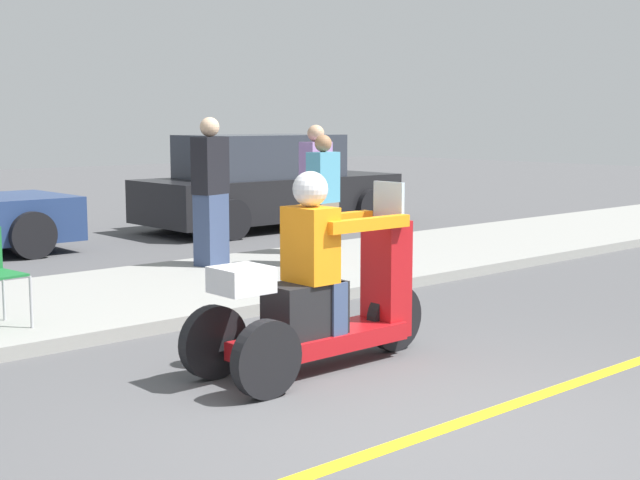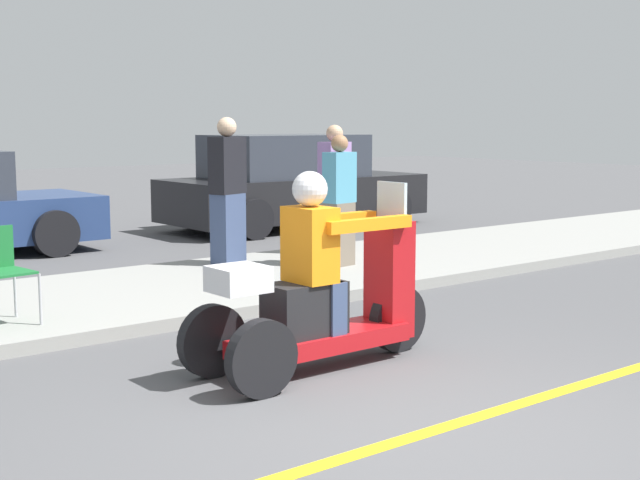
{
  "view_description": "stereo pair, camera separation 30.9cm",
  "coord_description": "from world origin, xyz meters",
  "px_view_note": "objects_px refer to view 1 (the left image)",
  "views": [
    {
      "loc": [
        -3.85,
        -3.36,
        1.84
      ],
      "look_at": [
        0.44,
        1.48,
        0.97
      ],
      "focal_mm": 50.0,
      "sensor_mm": 36.0,
      "label": 1
    },
    {
      "loc": [
        -3.62,
        -3.56,
        1.84
      ],
      "look_at": [
        0.44,
        1.48,
        0.97
      ],
      "focal_mm": 50.0,
      "sensor_mm": 36.0,
      "label": 2
    }
  ],
  "objects_px": {
    "spectator_mid_group": "(211,194)",
    "spectator_end_of_line": "(316,192)",
    "spectator_with_child": "(323,203)",
    "parked_car_lot_left": "(268,184)",
    "motorcycle_trike": "(321,298)"
  },
  "relations": [
    {
      "from": "motorcycle_trike",
      "to": "spectator_end_of_line",
      "type": "bearing_deg",
      "value": 49.21
    },
    {
      "from": "spectator_with_child",
      "to": "parked_car_lot_left",
      "type": "bearing_deg",
      "value": 59.57
    },
    {
      "from": "spectator_with_child",
      "to": "spectator_end_of_line",
      "type": "height_order",
      "value": "spectator_end_of_line"
    },
    {
      "from": "spectator_with_child",
      "to": "parked_car_lot_left",
      "type": "relative_size",
      "value": 0.34
    },
    {
      "from": "spectator_mid_group",
      "to": "motorcycle_trike",
      "type": "bearing_deg",
      "value": -113.67
    },
    {
      "from": "parked_car_lot_left",
      "to": "spectator_mid_group",
      "type": "bearing_deg",
      "value": -136.27
    },
    {
      "from": "spectator_with_child",
      "to": "parked_car_lot_left",
      "type": "height_order",
      "value": "spectator_with_child"
    },
    {
      "from": "motorcycle_trike",
      "to": "spectator_with_child",
      "type": "bearing_deg",
      "value": 48.1
    },
    {
      "from": "motorcycle_trike",
      "to": "parked_car_lot_left",
      "type": "distance_m",
      "value": 8.89
    },
    {
      "from": "spectator_with_child",
      "to": "spectator_end_of_line",
      "type": "bearing_deg",
      "value": 53.57
    },
    {
      "from": "motorcycle_trike",
      "to": "spectator_mid_group",
      "type": "relative_size",
      "value": 1.18
    },
    {
      "from": "spectator_end_of_line",
      "to": "spectator_with_child",
      "type": "bearing_deg",
      "value": -126.43
    },
    {
      "from": "spectator_mid_group",
      "to": "spectator_end_of_line",
      "type": "xyz_separation_m",
      "value": [
        1.6,
        -0.08,
        -0.05
      ]
    },
    {
      "from": "spectator_mid_group",
      "to": "parked_car_lot_left",
      "type": "distance_m",
      "value": 4.79
    },
    {
      "from": "spectator_with_child",
      "to": "parked_car_lot_left",
      "type": "xyz_separation_m",
      "value": [
        2.48,
        4.22,
        -0.12
      ]
    }
  ]
}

